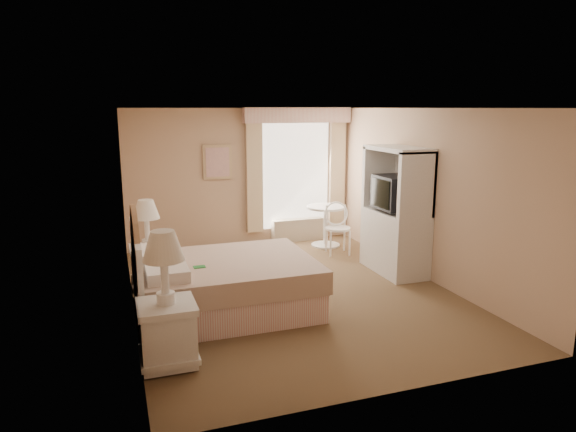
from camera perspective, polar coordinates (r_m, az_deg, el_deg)
name	(u,v)px	position (r m, az deg, el deg)	size (l,w,h in m)	color
room	(291,203)	(6.88, 0.38, 1.45)	(4.21, 5.51, 2.51)	brown
window	(297,171)	(9.69, 1.02, 5.05)	(2.05, 0.22, 2.51)	white
framed_art	(217,162)	(9.32, -7.85, 5.96)	(0.52, 0.04, 0.62)	tan
bed	(216,284)	(6.48, -7.96, -7.45)	(2.18, 1.72, 1.52)	#D6918B
nightstand_near	(167,317)	(5.23, -13.32, -10.83)	(0.56, 0.56, 1.35)	white
nightstand_far	(149,255)	(7.52, -15.23, -4.19)	(0.51, 0.51, 1.24)	white
round_table	(326,219)	(9.42, 4.23, -0.38)	(0.71, 0.71, 0.75)	white
cafe_chair	(337,224)	(8.97, 5.48, -0.87)	(0.50, 0.50, 0.90)	white
armoire	(396,221)	(8.03, 11.88, -0.56)	(0.58, 1.16, 1.94)	white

